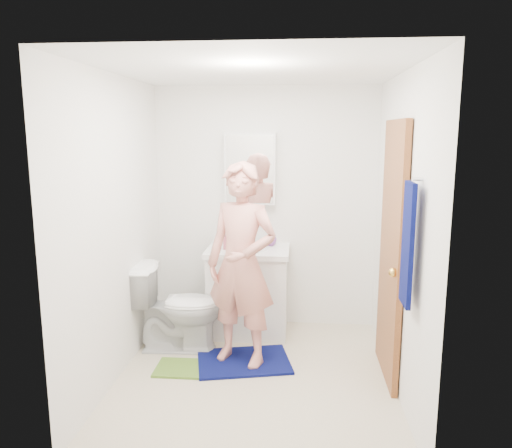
{
  "coord_description": "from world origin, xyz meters",
  "views": [
    {
      "loc": [
        0.34,
        -3.74,
        1.96
      ],
      "look_at": [
        -0.01,
        0.25,
        1.21
      ],
      "focal_mm": 35.0,
      "sensor_mm": 36.0,
      "label": 1
    }
  ],
  "objects": [
    {
      "name": "wall_left",
      "position": [
        -1.11,
        0.0,
        1.2
      ],
      "size": [
        0.02,
        2.4,
        2.4
      ],
      "primitive_type": "cube",
      "color": "white",
      "rests_on": "ground"
    },
    {
      "name": "vanity_cabinet",
      "position": [
        -0.15,
        0.91,
        0.4
      ],
      "size": [
        0.75,
        0.55,
        0.8
      ],
      "primitive_type": "cube",
      "color": "white",
      "rests_on": "floor"
    },
    {
      "name": "toothbrush_cup",
      "position": [
        0.06,
        1.05,
        0.89
      ],
      "size": [
        0.14,
        0.14,
        0.09
      ],
      "primitive_type": "imported",
      "rotation": [
        0.0,
        0.0,
        -0.26
      ],
      "color": "#7A3E89",
      "rests_on": "countertop"
    },
    {
      "name": "towel_hook",
      "position": [
        1.07,
        -0.57,
        1.67
      ],
      "size": [
        0.06,
        0.02,
        0.02
      ],
      "primitive_type": "cylinder",
      "rotation": [
        0.0,
        1.57,
        0.0
      ],
      "color": "silver",
      "rests_on": "wall_right"
    },
    {
      "name": "wall_back",
      "position": [
        0.0,
        1.21,
        1.2
      ],
      "size": [
        2.2,
        0.02,
        2.4
      ],
      "primitive_type": "cube",
      "color": "white",
      "rests_on": "ground"
    },
    {
      "name": "toilet",
      "position": [
        -0.74,
        0.47,
        0.4
      ],
      "size": [
        0.81,
        0.49,
        0.8
      ],
      "primitive_type": "imported",
      "rotation": [
        0.0,
        0.0,
        1.63
      ],
      "color": "white",
      "rests_on": "floor"
    },
    {
      "name": "man",
      "position": [
        -0.13,
        0.23,
        0.87
      ],
      "size": [
        0.73,
        0.6,
        1.7
      ],
      "primitive_type": "imported",
      "rotation": [
        0.0,
        0.0,
        -0.36
      ],
      "color": "#DD8B7C",
      "rests_on": "bath_mat"
    },
    {
      "name": "floor",
      "position": [
        0.0,
        0.0,
        -0.01
      ],
      "size": [
        2.2,
        2.4,
        0.02
      ],
      "primitive_type": "cube",
      "color": "beige",
      "rests_on": "ground"
    },
    {
      "name": "medicine_cabinet",
      "position": [
        -0.15,
        1.14,
        1.6
      ],
      "size": [
        0.5,
        0.12,
        0.7
      ],
      "primitive_type": "cube",
      "color": "white",
      "rests_on": "wall_back"
    },
    {
      "name": "wall_front",
      "position": [
        0.0,
        -1.21,
        1.2
      ],
      "size": [
        2.2,
        0.02,
        2.4
      ],
      "primitive_type": "cube",
      "color": "white",
      "rests_on": "ground"
    },
    {
      "name": "faucet",
      "position": [
        -0.15,
        1.09,
        0.91
      ],
      "size": [
        0.03,
        0.03,
        0.12
      ],
      "primitive_type": "cylinder",
      "color": "silver",
      "rests_on": "countertop"
    },
    {
      "name": "mirror_panel",
      "position": [
        -0.15,
        1.08,
        1.6
      ],
      "size": [
        0.46,
        0.01,
        0.66
      ],
      "primitive_type": "cube",
      "color": "white",
      "rests_on": "wall_back"
    },
    {
      "name": "sink_basin",
      "position": [
        -0.15,
        0.91,
        0.84
      ],
      "size": [
        0.4,
        0.4,
        0.03
      ],
      "primitive_type": "cylinder",
      "color": "white",
      "rests_on": "countertop"
    },
    {
      "name": "green_rug",
      "position": [
        -0.64,
        0.07,
        0.01
      ],
      "size": [
        0.41,
        0.34,
        0.02
      ],
      "primitive_type": "cube",
      "rotation": [
        0.0,
        0.0,
        0.0
      ],
      "color": "#5A822B",
      "rests_on": "floor"
    },
    {
      "name": "door_knob",
      "position": [
        1.03,
        -0.17,
        0.95
      ],
      "size": [
        0.07,
        0.07,
        0.07
      ],
      "primitive_type": "sphere",
      "color": "gold",
      "rests_on": "door"
    },
    {
      "name": "towel",
      "position": [
        1.03,
        -0.57,
        1.25
      ],
      "size": [
        0.03,
        0.24,
        0.8
      ],
      "primitive_type": "cube",
      "color": "#080E4F",
      "rests_on": "wall_right"
    },
    {
      "name": "countertop",
      "position": [
        -0.15,
        0.91,
        0.83
      ],
      "size": [
        0.79,
        0.59,
        0.05
      ],
      "primitive_type": "cube",
      "color": "white",
      "rests_on": "vanity_cabinet"
    },
    {
      "name": "soap_dispenser",
      "position": [
        -0.35,
        0.89,
        0.94
      ],
      "size": [
        0.1,
        0.1,
        0.19
      ],
      "primitive_type": "imported",
      "rotation": [
        0.0,
        0.0,
        0.16
      ],
      "color": "#B65463",
      "rests_on": "countertop"
    },
    {
      "name": "door",
      "position": [
        1.07,
        0.15,
        1.02
      ],
      "size": [
        0.05,
        0.8,
        2.05
      ],
      "primitive_type": "cube",
      "color": "#965529",
      "rests_on": "ground"
    },
    {
      "name": "bath_mat",
      "position": [
        -0.12,
        0.23,
        0.01
      ],
      "size": [
        0.88,
        0.71,
        0.02
      ],
      "primitive_type": "cube",
      "rotation": [
        0.0,
        0.0,
        0.22
      ],
      "color": "#080E4F",
      "rests_on": "floor"
    },
    {
      "name": "wall_right",
      "position": [
        1.11,
        0.0,
        1.2
      ],
      "size": [
        0.02,
        2.4,
        2.4
      ],
      "primitive_type": "cube",
      "color": "white",
      "rests_on": "ground"
    },
    {
      "name": "ceiling",
      "position": [
        0.0,
        0.0,
        2.41
      ],
      "size": [
        2.2,
        2.4,
        0.02
      ],
      "primitive_type": "cube",
      "color": "white",
      "rests_on": "ground"
    }
  ]
}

